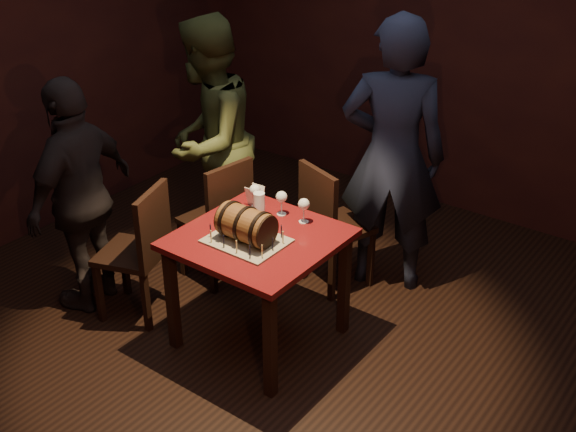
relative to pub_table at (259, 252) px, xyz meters
The scene contains 16 objects.
room_shell 0.77m from the pub_table, 17.58° to the right, with size 5.04×5.04×2.80m.
pub_table is the anchor object (origin of this frame).
cake_board 0.15m from the pub_table, 97.38° to the right, with size 0.45×0.35×0.01m, color gray.
barrel_cake 0.24m from the pub_table, 97.68° to the right, with size 0.38×0.22×0.22m.
birthday_candles 0.19m from the pub_table, 97.38° to the right, with size 0.40×0.30×0.09m.
wine_glass_left 0.44m from the pub_table, 131.71° to the left, with size 0.07×0.07×0.16m.
wine_glass_mid 0.38m from the pub_table, 100.31° to the left, with size 0.07×0.07×0.16m.
wine_glass_right 0.40m from the pub_table, 69.16° to the left, with size 0.07×0.07×0.16m.
pint_of_ale 0.33m from the pub_table, 127.27° to the left, with size 0.07×0.07×0.15m.
menu_card 0.44m from the pub_table, 131.81° to the left, with size 0.10×0.05×0.13m, color white, non-canonical shape.
chair_back 0.78m from the pub_table, 90.11° to the left, with size 0.51×0.51×0.93m.
chair_left_rear 0.77m from the pub_table, 148.95° to the left, with size 0.45×0.45×0.93m.
chair_left_front 0.82m from the pub_table, 162.85° to the right, with size 0.51×0.51×0.93m.
person_back 1.16m from the pub_table, 75.04° to the left, with size 0.70×0.46×1.93m, color #191E33.
person_left_rear 1.20m from the pub_table, 146.58° to the left, with size 0.88×0.69×1.81m, color #394120.
person_left_front 1.25m from the pub_table, 164.13° to the right, with size 0.93×0.39×1.59m, color black.
Camera 1 is at (2.24, -2.85, 2.86)m, focal length 45.00 mm.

